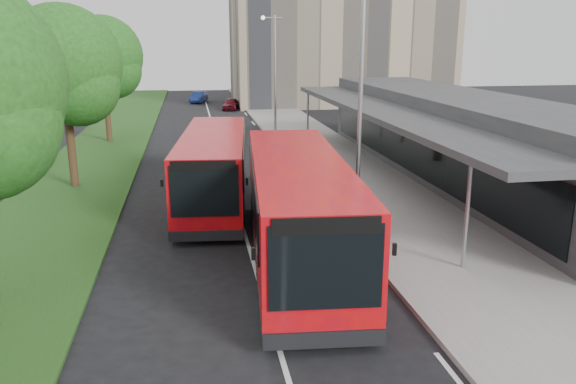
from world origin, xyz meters
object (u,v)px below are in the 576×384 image
tree_mid (63,71)px  litter_bin (327,156)px  car_near (231,104)px  lamp_post_near (358,93)px  bus_main (298,209)px  car_far (199,97)px  bollard (304,138)px  bus_second (214,168)px  lamp_post_far (274,67)px  tree_far (103,61)px

tree_mid → litter_bin: size_ratio=9.10×
car_near → lamp_post_near: bearing=-74.6°
tree_mid → bus_main: size_ratio=0.71×
bus_main → car_far: 45.84m
car_far → litter_bin: bearing=-64.7°
lamp_post_near → bollard: 15.41m
bus_second → car_far: bearing=95.7°
tree_mid → bus_second: size_ratio=0.77×
car_near → car_far: size_ratio=0.93×
bollard → car_near: bollard is taller
lamp_post_near → car_near: lamp_post_near is taller
lamp_post_far → lamp_post_near: bearing=-90.0°
tree_far → car_near: bearing=60.7°
litter_bin → bollard: size_ratio=0.90×
tree_mid → litter_bin: tree_mid is taller
bus_main → litter_bin: bearing=77.4°
bus_second → bollard: size_ratio=10.53×
tree_mid → tree_far: 12.00m
lamp_post_near → bollard: (1.09, 14.82, -4.07)m
bus_main → bus_second: bearing=113.4°
bus_main → bollard: 18.49m
lamp_post_far → bus_second: 17.65m
tree_far → car_far: tree_far is taller
car_near → tree_mid: bearing=-95.6°
tree_mid → bollard: 15.18m
bus_main → car_near: (0.82, 38.73, -1.05)m
bus_second → bus_main: bearing=-65.7°
lamp_post_far → car_far: 23.42m
bollard → car_far: 28.35m
lamp_post_near → car_near: 35.78m
tree_mid → lamp_post_far: (11.13, 12.95, -0.49)m
tree_far → lamp_post_far: lamp_post_far is taller
tree_mid → bus_main: 13.76m
bus_main → bus_second: (-2.20, 6.61, -0.13)m
tree_mid → lamp_post_far: 17.08m
bus_second → bollard: bus_second is taller
tree_far → bus_second: 17.27m
lamp_post_far → litter_bin: (1.21, -10.76, -4.12)m
tree_far → tree_mid: bearing=-90.0°
lamp_post_near → lamp_post_far: bearing=90.0°
car_near → car_far: bearing=124.8°
car_near → bus_second: bearing=-83.1°
car_far → bus_second: bearing=-75.1°
tree_mid → car_near: (9.21, 28.44, -4.65)m
tree_far → lamp_post_near: 22.07m
litter_bin → bollard: bollard is taller
tree_far → bus_second: tree_far is taller
bus_main → lamp_post_near: bearing=54.8°
bus_second → car_near: 32.28m
bus_main → lamp_post_far: bearing=88.3°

